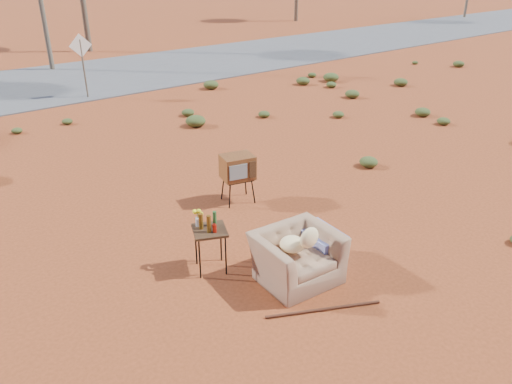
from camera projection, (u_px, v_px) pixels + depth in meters
ground at (270, 265)px, 8.17m from camera, size 140.00×140.00×0.00m
highway at (20, 87)px, 18.86m from camera, size 140.00×7.00×0.04m
armchair at (302, 249)px, 7.69m from camera, size 1.49×0.92×1.06m
tv_unit at (238, 168)px, 9.95m from camera, size 0.72×0.63×1.00m
side_table at (207, 227)px, 7.76m from camera, size 0.67×0.67×1.03m
rusty_bar at (323, 309)px, 7.12m from camera, size 1.55×0.79×0.05m
road_sign at (82, 55)px, 16.91m from camera, size 0.78×0.06×2.19m
scrub_patch at (112, 182)px, 10.80m from camera, size 17.49×8.07×0.33m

